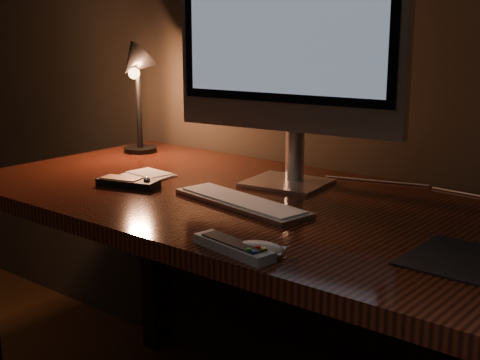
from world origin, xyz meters
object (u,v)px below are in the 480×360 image
Objects in this scene: monitor at (288,34)px; desk_lamp at (135,79)px; media_remote at (128,182)px; mouse at (260,250)px; tv_remote at (233,247)px; desk at (284,245)px; keyboard at (241,202)px.

desk_lamp is at bearing 168.51° from monitor.
desk_lamp is (-0.30, 0.30, 0.23)m from media_remote.
desk_lamp is (-0.59, 0.03, -0.14)m from monitor.
mouse is 0.48× the size of tv_remote.
tv_remote is (0.17, -0.40, 0.14)m from desk.
tv_remote is (0.22, -0.48, -0.37)m from monitor.
desk_lamp reaches higher than tv_remote.
monitor is (-0.05, 0.08, 0.51)m from desk.
monitor is at bearing 100.34° from mouse.
desk_lamp is (-0.63, 0.25, 0.23)m from keyboard.
desk_lamp reaches higher than desk.
mouse is at bearing -35.15° from keyboard.
monitor reaches higher than keyboard.
desk_lamp is (-0.86, 0.49, 0.23)m from mouse.
mouse is at bearing -67.58° from monitor.
tv_remote is at bearing -176.11° from mouse.
mouse is 0.53× the size of media_remote.
tv_remote is 0.99m from desk_lamp.
monitor is 0.54m from media_remote.
mouse is (0.24, -0.24, 0.00)m from keyboard.
mouse reaches higher than desk.
keyboard is 0.71m from desk_lamp.
monitor is 1.82× the size of desk_lamp.
keyboard is 2.00× the size of tv_remote.
monitor is at bearing 124.85° from tv_remote.
keyboard is at bearing 114.71° from mouse.
desk is at bearing -63.72° from monitor.
media_remote is 0.48× the size of desk_lamp.
media_remote reaches higher than tv_remote.
media_remote is (-0.57, 0.19, 0.00)m from mouse.
desk_lamp is at bearing 130.15° from mouse.
keyboard is (0.03, -0.22, -0.37)m from monitor.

